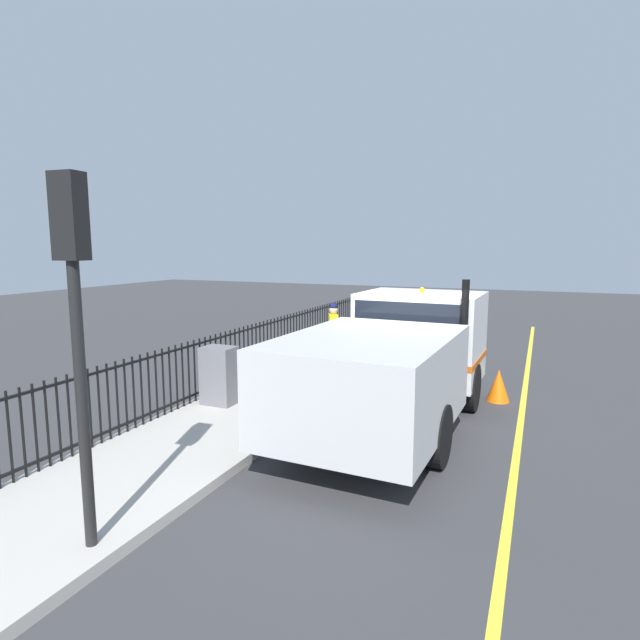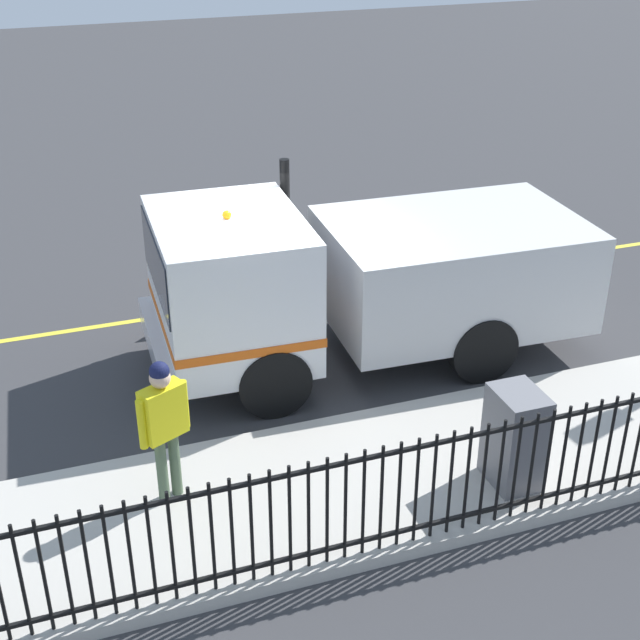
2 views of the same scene
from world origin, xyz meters
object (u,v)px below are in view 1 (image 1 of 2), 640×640
(traffic_light_near, at_px, (74,287))
(utility_cabinet, at_px, (219,375))
(traffic_cone, at_px, (498,385))
(work_truck, at_px, (399,354))
(worker_standing, at_px, (333,328))

(traffic_light_near, height_order, utility_cabinet, traffic_light_near)
(traffic_cone, bearing_deg, work_truck, 52.85)
(work_truck, bearing_deg, utility_cabinet, -165.95)
(work_truck, height_order, traffic_cone, work_truck)
(worker_standing, relative_size, utility_cabinet, 1.48)
(utility_cabinet, xyz_separation_m, traffic_cone, (-5.09, -2.87, -0.38))
(work_truck, xyz_separation_m, utility_cabinet, (3.46, 0.72, -0.58))
(traffic_cone, bearing_deg, traffic_light_near, 65.07)
(worker_standing, distance_m, traffic_cone, 4.27)
(traffic_light_near, bearing_deg, traffic_cone, 60.99)
(worker_standing, xyz_separation_m, traffic_light_near, (-0.58, 8.40, 1.70))
(worker_standing, bearing_deg, work_truck, 14.56)
(work_truck, distance_m, traffic_cone, 2.86)
(work_truck, xyz_separation_m, traffic_light_near, (1.90, 5.44, 1.59))
(work_truck, height_order, utility_cabinet, work_truck)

